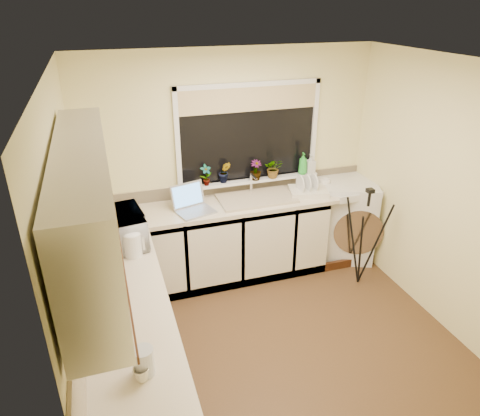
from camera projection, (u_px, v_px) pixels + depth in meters
name	position (u px, v px, depth m)	size (l,w,h in m)	color
floor	(279.00, 342.00, 4.07)	(3.20, 3.20, 0.00)	#533721
ceiling	(293.00, 66.00, 3.01)	(3.20, 3.20, 0.00)	white
wall_back	(231.00, 164.00, 4.83)	(3.20, 3.20, 0.00)	#F2E7A1
wall_front	(401.00, 353.00, 2.25)	(3.20, 3.20, 0.00)	#F2E7A1
wall_left	(75.00, 257.00, 3.09)	(3.00, 3.00, 0.00)	#F2E7A1
wall_right	(447.00, 199.00, 3.99)	(3.00, 3.00, 0.00)	#F2E7A1
base_cabinet_back	(211.00, 245.00, 4.82)	(2.55, 0.60, 0.86)	silver
base_cabinet_left	(135.00, 362.00, 3.26)	(0.54, 2.40, 0.86)	silver
worktop_back	(239.00, 203.00, 4.72)	(3.20, 0.60, 0.04)	beige
worktop_left	(128.00, 314.00, 3.07)	(0.60, 2.40, 0.04)	beige
upper_cabinet	(87.00, 206.00, 2.51)	(0.28, 1.90, 0.70)	silver
splashback_left	(79.00, 293.00, 2.88)	(0.02, 2.40, 0.45)	beige
splashback_back	(231.00, 186.00, 4.93)	(3.20, 0.02, 0.14)	beige
window_glass	(248.00, 134.00, 4.73)	(1.50, 0.02, 1.00)	black
window_blind	(249.00, 99.00, 4.55)	(1.50, 0.02, 0.25)	tan
windowsill	(250.00, 180.00, 4.91)	(1.60, 0.14, 0.03)	white
sink	(257.00, 198.00, 4.76)	(0.82, 0.46, 0.03)	tan
faucet	(251.00, 183.00, 4.87)	(0.03, 0.03, 0.24)	silver
washing_machine	(343.00, 218.00, 5.30)	(0.68, 0.66, 0.96)	silver
laptop	(192.00, 204.00, 4.50)	(0.44, 0.42, 0.26)	#9A9BA2
kettle	(132.00, 245.00, 3.69)	(0.16, 0.16, 0.20)	white
dish_rack	(308.00, 191.00, 4.89)	(0.41, 0.31, 0.06)	silver
tripod	(364.00, 238.00, 4.69)	(0.55, 0.55, 1.13)	black
glass_jug	(144.00, 362.00, 2.52)	(0.12, 0.12, 0.18)	silver
steel_jar	(118.00, 309.00, 3.00)	(0.07, 0.07, 0.10)	silver
microwave	(123.00, 229.00, 3.85)	(0.53, 0.36, 0.29)	white
plant_a	(206.00, 175.00, 4.68)	(0.12, 0.08, 0.23)	#999999
plant_b	(225.00, 172.00, 4.76)	(0.13, 0.11, 0.24)	#999999
plant_c	(256.00, 170.00, 4.84)	(0.12, 0.12, 0.22)	#999999
plant_d	(274.00, 168.00, 4.90)	(0.20, 0.17, 0.22)	#999999
soap_bottle_green	(303.00, 163.00, 5.00)	(0.10, 0.10, 0.25)	green
soap_bottle_clear	(310.00, 164.00, 5.04)	(0.10, 0.10, 0.21)	#999999
cup_back	(325.00, 183.00, 5.05)	(0.13, 0.13, 0.10)	white
cup_left	(141.00, 374.00, 2.49)	(0.10, 0.10, 0.09)	beige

